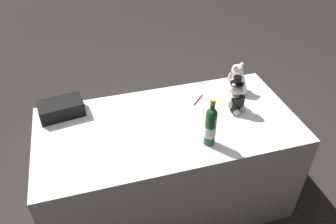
{
  "coord_description": "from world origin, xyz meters",
  "views": [
    {
      "loc": [
        0.47,
        1.63,
        2.21
      ],
      "look_at": [
        0.0,
        0.0,
        0.89
      ],
      "focal_mm": 35.1,
      "sensor_mm": 36.0,
      "label": 1
    }
  ],
  "objects_px": {
    "champagne_bottle": "(211,126)",
    "signing_pen": "(198,100)",
    "teddy_bear_groom": "(236,98)",
    "gift_case_black": "(61,108)",
    "teddy_bear_bride": "(238,80)"
  },
  "relations": [
    {
      "from": "teddy_bear_bride",
      "to": "gift_case_black",
      "type": "relative_size",
      "value": 0.73
    },
    {
      "from": "teddy_bear_groom",
      "to": "gift_case_black",
      "type": "bearing_deg",
      "value": -13.53
    },
    {
      "from": "teddy_bear_groom",
      "to": "teddy_bear_bride",
      "type": "distance_m",
      "value": 0.24
    },
    {
      "from": "teddy_bear_groom",
      "to": "champagne_bottle",
      "type": "relative_size",
      "value": 0.81
    },
    {
      "from": "champagne_bottle",
      "to": "signing_pen",
      "type": "height_order",
      "value": "champagne_bottle"
    },
    {
      "from": "champagne_bottle",
      "to": "signing_pen",
      "type": "distance_m",
      "value": 0.47
    },
    {
      "from": "signing_pen",
      "to": "gift_case_black",
      "type": "bearing_deg",
      "value": -6.35
    },
    {
      "from": "teddy_bear_groom",
      "to": "champagne_bottle",
      "type": "bearing_deg",
      "value": 42.08
    },
    {
      "from": "teddy_bear_groom",
      "to": "teddy_bear_bride",
      "type": "relative_size",
      "value": 1.16
    },
    {
      "from": "champagne_bottle",
      "to": "signing_pen",
      "type": "bearing_deg",
      "value": -101.37
    },
    {
      "from": "teddy_bear_groom",
      "to": "champagne_bottle",
      "type": "distance_m",
      "value": 0.4
    },
    {
      "from": "signing_pen",
      "to": "gift_case_black",
      "type": "relative_size",
      "value": 0.35
    },
    {
      "from": "teddy_bear_groom",
      "to": "champagne_bottle",
      "type": "xyz_separation_m",
      "value": [
        0.3,
        0.27,
        0.03
      ]
    },
    {
      "from": "signing_pen",
      "to": "champagne_bottle",
      "type": "bearing_deg",
      "value": 78.63
    },
    {
      "from": "teddy_bear_bride",
      "to": "signing_pen",
      "type": "relative_size",
      "value": 2.08
    }
  ]
}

